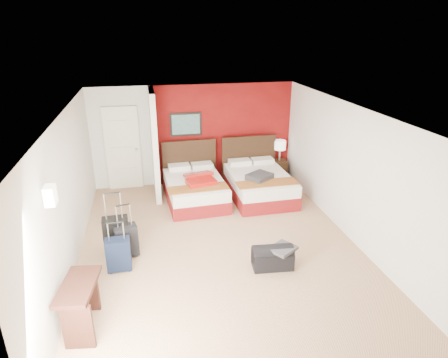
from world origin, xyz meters
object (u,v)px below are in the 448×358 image
object	(u,v)px
table_lamp	(280,151)
duffel_bag	(272,258)
red_suitcase_open	(200,178)
bed_right	(259,186)
nightstand	(279,170)
suitcase_black	(117,237)
bed_left	(195,190)
desk	(81,306)
suitcase_navy	(119,256)
suitcase_charcoal	(126,242)

from	to	relation	value
table_lamp	duffel_bag	distance (m)	4.11
red_suitcase_open	bed_right	bearing A→B (deg)	-9.95
nightstand	suitcase_black	xyz separation A→B (m)	(-4.00, -2.81, 0.06)
table_lamp	bed_left	bearing A→B (deg)	-158.59
bed_left	desk	size ratio (longest dim) A/B	2.14
suitcase_navy	desk	size ratio (longest dim) A/B	0.65
bed_right	nightstand	size ratio (longest dim) A/B	3.59
suitcase_charcoal	suitcase_navy	world-z (taller)	suitcase_charcoal
suitcase_black	suitcase_charcoal	size ratio (longest dim) A/B	1.16
red_suitcase_open	duffel_bag	distance (m)	2.93
bed_left	suitcase_black	size ratio (longest dim) A/B	2.75
table_lamp	red_suitcase_open	bearing A→B (deg)	-155.57
nightstand	desk	size ratio (longest dim) A/B	0.63
bed_left	bed_right	world-z (taller)	bed_right
suitcase_black	duffel_bag	world-z (taller)	suitcase_black
bed_left	table_lamp	size ratio (longest dim) A/B	3.43
suitcase_charcoal	duffel_bag	bearing A→B (deg)	-32.29
bed_right	desk	world-z (taller)	desk
bed_right	nightstand	bearing A→B (deg)	49.06
bed_left	bed_right	distance (m)	1.52
bed_left	suitcase_navy	size ratio (longest dim) A/B	3.29
bed_left	suitcase_charcoal	world-z (taller)	suitcase_charcoal
bed_right	desk	distance (m)	5.09
suitcase_black	desk	xyz separation A→B (m)	(-0.37, -1.82, 0.02)
suitcase_charcoal	bed_right	bearing A→B (deg)	20.22
suitcase_black	suitcase_navy	bearing A→B (deg)	-87.65
bed_right	duffel_bag	xyz separation A→B (m)	(-0.61, -2.82, -0.12)
suitcase_black	suitcase_navy	xyz separation A→B (m)	(0.05, -0.55, -0.06)
duffel_bag	nightstand	bearing A→B (deg)	74.48
bed_left	suitcase_navy	world-z (taller)	suitcase_navy
red_suitcase_open	table_lamp	bearing A→B (deg)	12.95
duffel_bag	desk	distance (m)	3.06
table_lamp	desk	xyz separation A→B (m)	(-4.37, -4.63, -0.44)
bed_right	red_suitcase_open	world-z (taller)	red_suitcase_open
suitcase_black	duffel_bag	xyz separation A→B (m)	(2.57, -0.98, -0.16)
nightstand	suitcase_navy	size ratio (longest dim) A/B	0.96
bed_left	suitcase_black	bearing A→B (deg)	-134.22
suitcase_navy	bed_left	bearing A→B (deg)	54.74
desk	nightstand	bearing A→B (deg)	55.15
nightstand	suitcase_charcoal	size ratio (longest dim) A/B	0.93
bed_right	duffel_bag	distance (m)	2.88
nightstand	suitcase_navy	bearing A→B (deg)	-135.89
nightstand	desk	bearing A→B (deg)	-129.63
red_suitcase_open	nightstand	bearing A→B (deg)	12.95
bed_left	duffel_bag	bearing A→B (deg)	-75.41
duffel_bag	suitcase_navy	bearing A→B (deg)	175.28
bed_right	desk	bearing A→B (deg)	-135.21
nightstand	suitcase_navy	world-z (taller)	suitcase_navy
bed_left	nightstand	xyz separation A→B (m)	(2.34, 0.92, -0.01)
nightstand	desk	world-z (taller)	desk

